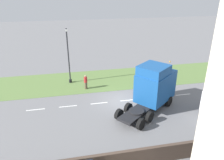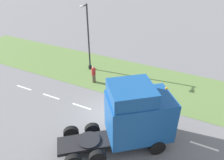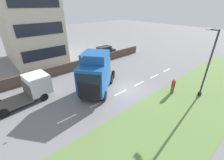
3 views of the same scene
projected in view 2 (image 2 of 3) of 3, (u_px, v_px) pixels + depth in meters
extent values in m
plane|color=slate|center=(106.00, 114.00, 17.18)|extent=(120.00, 120.00, 0.00)
cube|color=#607F42|center=(134.00, 79.00, 21.78)|extent=(7.00, 44.00, 0.01)
cube|color=white|center=(24.00, 88.00, 20.46)|extent=(0.16, 1.80, 0.00)
cube|color=white|center=(51.00, 96.00, 19.25)|extent=(0.16, 1.80, 0.00)
cube|color=white|center=(82.00, 106.00, 18.04)|extent=(0.16, 1.80, 0.00)
cube|color=white|center=(116.00, 118.00, 16.83)|extent=(0.16, 1.80, 0.00)
cube|color=white|center=(157.00, 131.00, 15.62)|extent=(0.16, 1.80, 0.00)
cube|color=white|center=(204.00, 146.00, 14.41)|extent=(0.16, 1.80, 0.00)
cube|color=black|center=(114.00, 138.00, 14.14)|extent=(5.57, 6.50, 0.24)
cube|color=#195199|center=(139.00, 116.00, 13.64)|extent=(4.47, 4.69, 2.83)
cube|color=black|center=(168.00, 119.00, 14.32)|extent=(1.75, 1.41, 1.58)
cube|color=black|center=(170.00, 104.00, 13.68)|extent=(1.85, 1.49, 0.90)
cube|color=#195199|center=(131.00, 93.00, 12.57)|extent=(3.51, 3.53, 0.90)
sphere|color=orange|center=(166.00, 88.00, 12.03)|extent=(0.14, 0.14, 0.14)
cylinder|color=black|center=(89.00, 140.00, 13.75)|extent=(1.99, 1.99, 0.12)
cylinder|color=black|center=(144.00, 122.00, 15.66)|extent=(0.90, 1.01, 1.04)
cylinder|color=black|center=(157.00, 147.00, 13.68)|extent=(0.90, 1.01, 1.04)
cylinder|color=black|center=(92.00, 130.00, 14.98)|extent=(0.90, 1.01, 1.04)
cylinder|color=black|center=(98.00, 158.00, 12.99)|extent=(0.90, 1.01, 1.04)
cylinder|color=black|center=(71.00, 133.00, 14.71)|extent=(0.90, 1.01, 1.04)
cylinder|color=black|center=(90.00, 67.00, 23.57)|extent=(0.36, 0.36, 0.40)
cylinder|color=#2D2D33|center=(89.00, 39.00, 21.91)|extent=(0.16, 0.16, 6.83)
cylinder|color=#2D2D33|center=(84.00, 6.00, 19.85)|extent=(0.90, 0.11, 0.11)
cube|color=silver|center=(81.00, 7.00, 19.51)|extent=(0.44, 0.20, 0.16)
cylinder|color=brown|center=(94.00, 78.00, 21.10)|extent=(0.34, 0.34, 0.85)
cylinder|color=#B22626|center=(94.00, 72.00, 20.71)|extent=(0.39, 0.39, 0.67)
sphere|color=tan|center=(93.00, 67.00, 20.48)|extent=(0.23, 0.23, 0.23)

